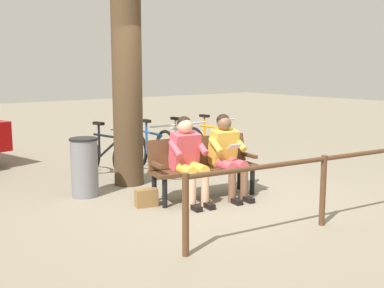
# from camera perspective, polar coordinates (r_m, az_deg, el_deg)

# --- Properties ---
(ground_plane) EXTENTS (40.00, 40.00, 0.00)m
(ground_plane) POSITION_cam_1_polar(r_m,az_deg,el_deg) (7.02, 2.38, -6.43)
(ground_plane) COLOR gray
(bench) EXTENTS (1.65, 0.72, 0.87)m
(bench) POSITION_cam_1_polar(r_m,az_deg,el_deg) (7.01, 1.18, -2.18)
(bench) COLOR #51331E
(bench) RESTS_ON ground
(person_reading) EXTENTS (0.53, 0.81, 1.20)m
(person_reading) POSITION_cam_1_polar(r_m,az_deg,el_deg) (7.01, 4.14, -0.89)
(person_reading) COLOR gold
(person_reading) RESTS_ON ground
(person_companion) EXTENTS (0.53, 0.81, 1.20)m
(person_companion) POSITION_cam_1_polar(r_m,az_deg,el_deg) (6.69, -0.47, -1.36)
(person_companion) COLOR #D84C59
(person_companion) RESTS_ON ground
(handbag) EXTENTS (0.32, 0.21, 0.24)m
(handbag) POSITION_cam_1_polar(r_m,az_deg,el_deg) (6.63, -5.39, -6.32)
(handbag) COLOR olive
(handbag) RESTS_ON ground
(tree_trunk) EXTENTS (0.47, 0.47, 3.09)m
(tree_trunk) POSITION_cam_1_polar(r_m,az_deg,el_deg) (7.71, -7.62, 6.56)
(tree_trunk) COLOR #4C3823
(tree_trunk) RESTS_ON ground
(litter_bin) EXTENTS (0.41, 0.41, 0.86)m
(litter_bin) POSITION_cam_1_polar(r_m,az_deg,el_deg) (7.22, -12.52, -2.67)
(litter_bin) COLOR slate
(litter_bin) RESTS_ON ground
(bicycle_black) EXTENTS (0.48, 1.68, 0.94)m
(bicycle_black) POSITION_cam_1_polar(r_m,az_deg,el_deg) (9.52, 2.19, -0.06)
(bicycle_black) COLOR black
(bicycle_black) RESTS_ON ground
(bicycle_red) EXTENTS (0.48, 1.68, 0.94)m
(bicycle_red) POSITION_cam_1_polar(r_m,az_deg,el_deg) (9.03, -1.25, -0.56)
(bicycle_red) COLOR black
(bicycle_red) RESTS_ON ground
(bicycle_orange) EXTENTS (0.48, 1.68, 0.94)m
(bicycle_orange) POSITION_cam_1_polar(r_m,az_deg,el_deg) (8.66, -4.78, -1.01)
(bicycle_orange) COLOR black
(bicycle_orange) RESTS_ON ground
(bicycle_silver) EXTENTS (0.51, 1.66, 0.94)m
(bicycle_silver) POSITION_cam_1_polar(r_m,az_deg,el_deg) (8.42, -10.05, -1.42)
(bicycle_silver) COLOR black
(bicycle_silver) RESTS_ON ground
(railing_fence) EXTENTS (3.80, 0.53, 0.85)m
(railing_fence) POSITION_cam_1_polar(r_m,az_deg,el_deg) (5.94, 15.21, -3.56)
(railing_fence) COLOR #51331E
(railing_fence) RESTS_ON ground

